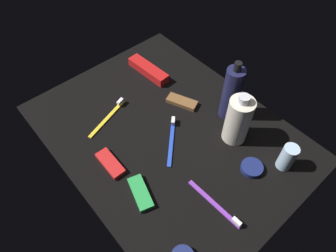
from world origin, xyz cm
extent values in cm
cube|color=black|center=(0.00, 0.00, -0.60)|extent=(84.00, 64.00, 1.20)
cylinder|color=#1D1E43|center=(7.11, 19.87, 9.44)|extent=(5.70, 5.70, 18.89)
cylinder|color=black|center=(7.11, 19.87, 20.29)|extent=(2.20, 2.20, 2.80)
cylinder|color=silver|center=(14.89, 14.30, 7.97)|extent=(7.42, 7.42, 15.93)
cylinder|color=silver|center=(14.89, 14.30, 17.03)|extent=(3.20, 3.20, 2.20)
cylinder|color=silver|center=(31.42, 17.29, 4.44)|extent=(4.28, 4.28, 8.88)
cube|color=blue|center=(3.73, -1.91, 0.45)|extent=(13.38, 13.77, 0.90)
cube|color=white|center=(-1.48, 3.48, 1.50)|extent=(2.60, 2.63, 1.20)
cube|color=yellow|center=(-17.16, -11.62, 0.45)|extent=(6.77, 17.47, 0.90)
cube|color=white|center=(-19.50, -4.50, 1.50)|extent=(1.86, 2.81, 1.20)
cube|color=purple|center=(26.37, -6.66, 0.45)|extent=(18.03, 1.91, 0.90)
cube|color=white|center=(33.86, -6.36, 1.50)|extent=(2.64, 1.20, 1.20)
cube|color=red|center=(-25.53, 12.59, 1.60)|extent=(17.87, 5.64, 3.20)
cube|color=red|center=(-1.97, -20.68, 0.75)|extent=(10.48, 4.20, 1.50)
cube|color=brown|center=(-6.12, 11.64, 0.75)|extent=(11.14, 7.75, 1.50)
cube|color=green|center=(11.21, -19.75, 0.75)|extent=(11.11, 6.84, 1.50)
cylinder|color=navy|center=(26.20, 9.31, 0.82)|extent=(6.39, 6.39, 1.65)
camera|label=1|loc=(43.28, -37.76, 76.61)|focal=32.12mm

